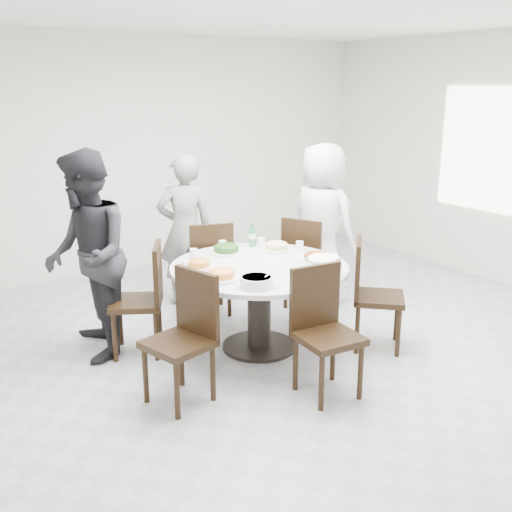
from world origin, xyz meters
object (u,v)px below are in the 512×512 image
chair_ne (308,262)px  chair_s (329,335)px  chair_n (208,267)px  rice_bowl (323,267)px  chair_se (379,295)px  chair_nw (136,300)px  beverage_bottle (253,234)px  diner_right (322,224)px  chair_sw (178,341)px  diner_left (87,257)px  dining_table (259,307)px  diner_middle (185,230)px  soup_bowl (256,282)px

chair_ne → chair_s: size_ratio=1.00×
chair_n → chair_ne: bearing=173.2°
rice_bowl → chair_se: bearing=-4.9°
chair_nw → beverage_bottle: bearing=121.6°
chair_n → chair_se: bearing=134.4°
chair_ne → diner_right: diner_right is taller
chair_n → chair_sw: bearing=70.3°
chair_n → chair_nw: (-0.96, -0.50, 0.00)m
diner_right → diner_left: diner_left is taller
diner_left → dining_table: bearing=74.4°
diner_left → chair_ne: bearing=100.4°
dining_table → diner_left: diner_left is taller
chair_ne → chair_s: (-1.01, -1.55, 0.00)m
chair_ne → diner_right: 0.41m
chair_sw → beverage_bottle: size_ratio=4.14×
chair_nw → chair_s: 1.69m
chair_nw → rice_bowl: (1.20, -0.97, 0.34)m
rice_bowl → beverage_bottle: beverage_bottle is taller
dining_table → chair_sw: chair_sw is taller
chair_sw → beverage_bottle: beverage_bottle is taller
chair_n → diner_middle: 0.50m
chair_sw → rice_bowl: 1.31m
dining_table → soup_bowl: soup_bowl is taller
chair_ne → chair_nw: same height
chair_sw → chair_s: size_ratio=1.00×
dining_table → chair_se: size_ratio=1.58×
chair_se → rice_bowl: bearing=128.3°
dining_table → soup_bowl: size_ratio=5.92×
diner_right → rice_bowl: (-0.91, -1.14, -0.02)m
diner_right → diner_left: 2.45m
chair_ne → rice_bowl: 1.33m
diner_right → rice_bowl: size_ratio=5.68×
chair_s → soup_bowl: chair_s is taller
dining_table → beverage_bottle: beverage_bottle is taller
diner_right → diner_left: bearing=77.1°
chair_s → diner_right: 2.05m
chair_se → chair_nw: bearing=103.5°
chair_sw → chair_se: 1.86m
diner_middle → diner_left: bearing=46.6°
chair_nw → diner_middle: bearing=163.0°
chair_ne → chair_n: same height
chair_sw → diner_right: (2.18, 1.11, 0.35)m
chair_n → diner_right: (1.16, -0.34, 0.35)m
chair_nw → rice_bowl: size_ratio=3.25×
chair_n → diner_left: size_ratio=0.55×
chair_ne → rice_bowl: chair_ne is taller
chair_n → soup_bowl: chair_n is taller
chair_s → beverage_bottle: 1.59m
dining_table → diner_right: (1.19, 0.65, 0.45)m
dining_table → chair_n: 0.99m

